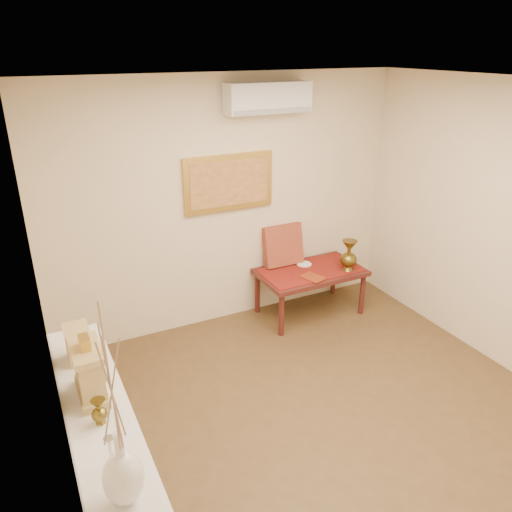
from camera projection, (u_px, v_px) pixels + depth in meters
floor at (343, 438)px, 4.04m from camera, size 4.50×4.50×0.00m
ceiling at (374, 89)px, 2.98m from camera, size 4.50×4.50×0.00m
wall_back at (228, 205)px, 5.36m from camera, size 4.00×0.02×2.70m
wall_left at (56, 365)px, 2.69m from camera, size 0.02×4.50×2.70m
white_vase at (115, 415)px, 2.14m from camera, size 0.19×0.19×1.01m
candlestick at (111, 453)px, 2.48m from camera, size 0.09×0.09×0.19m
brass_urn_small at (99, 408)px, 2.77m from camera, size 0.09×0.09×0.21m
table_cloth at (311, 270)px, 5.72m from camera, size 1.14×0.59×0.01m
brass_urn_tall at (349, 252)px, 5.63m from camera, size 0.19×0.19×0.44m
plate at (304, 264)px, 5.85m from camera, size 0.17×0.17×0.01m
menu at (313, 277)px, 5.52m from camera, size 0.25×0.30×0.01m
cushion at (283, 245)px, 5.78m from camera, size 0.48×0.20×0.49m
display_ledge at (107, 473)px, 3.10m from camera, size 0.37×2.02×0.98m
mantel_clock at (89, 371)px, 2.97m from camera, size 0.17×0.36×0.41m
wooden_chest at (78, 343)px, 3.33m from camera, size 0.16×0.21×0.24m
low_table at (310, 275)px, 5.75m from camera, size 1.20×0.70×0.55m
painting at (229, 183)px, 5.24m from camera, size 1.00×0.06×0.60m
ac_unit at (268, 98)px, 4.99m from camera, size 0.90×0.25×0.30m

